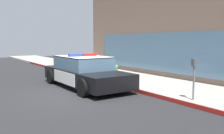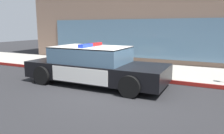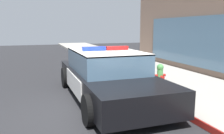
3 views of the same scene
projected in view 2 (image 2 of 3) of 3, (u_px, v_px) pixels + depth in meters
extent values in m
plane|color=#262628|center=(118.00, 94.00, 6.86)|extent=(48.00, 48.00, 0.00)
cube|color=#A39E93|center=(150.00, 71.00, 10.07)|extent=(48.00, 3.34, 0.15)
cube|color=maroon|center=(138.00, 78.00, 8.58)|extent=(28.80, 0.04, 0.14)
cube|color=slate|center=(161.00, 39.00, 11.28)|extent=(13.62, 0.08, 2.10)
cube|color=black|center=(96.00, 70.00, 7.99)|extent=(5.20, 1.96, 0.60)
cube|color=silver|center=(139.00, 70.00, 7.25)|extent=(1.77, 1.91, 0.05)
cube|color=silver|center=(57.00, 63.00, 8.75)|extent=(1.46, 1.91, 0.05)
cube|color=silver|center=(106.00, 66.00, 8.91)|extent=(2.18, 0.04, 0.51)
cube|color=silver|center=(79.00, 75.00, 7.17)|extent=(2.18, 0.04, 0.51)
cube|color=yellow|center=(106.00, 66.00, 8.92)|extent=(0.22, 0.01, 0.26)
cube|color=slate|center=(91.00, 55.00, 7.98)|extent=(2.70, 1.75, 0.60)
cube|color=silver|center=(91.00, 47.00, 7.93)|extent=(2.70, 1.75, 0.04)
cube|color=red|center=(96.00, 44.00, 8.22)|extent=(0.20, 0.66, 0.11)
cube|color=blue|center=(86.00, 46.00, 7.60)|extent=(0.20, 0.66, 0.11)
cylinder|color=black|center=(148.00, 74.00, 8.15)|extent=(0.68, 0.22, 0.68)
cylinder|color=black|center=(130.00, 87.00, 6.43)|extent=(0.68, 0.22, 0.68)
cylinder|color=black|center=(74.00, 67.00, 9.62)|extent=(0.68, 0.22, 0.68)
cylinder|color=black|center=(42.00, 75.00, 7.90)|extent=(0.68, 0.22, 0.68)
cylinder|color=#4C994C|center=(112.00, 69.00, 9.82)|extent=(0.28, 0.28, 0.10)
cylinder|color=#4C994C|center=(112.00, 63.00, 9.77)|extent=(0.19, 0.19, 0.45)
sphere|color=#4C994C|center=(112.00, 57.00, 9.72)|extent=(0.22, 0.22, 0.22)
cylinder|color=#B21E19|center=(112.00, 55.00, 9.70)|extent=(0.06, 0.06, 0.05)
cylinder|color=#B21E19|center=(110.00, 63.00, 9.64)|extent=(0.09, 0.10, 0.09)
cylinder|color=#B21E19|center=(113.00, 62.00, 9.89)|extent=(0.09, 0.10, 0.09)
cylinder|color=#B21E19|center=(115.00, 64.00, 9.71)|extent=(0.10, 0.12, 0.12)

